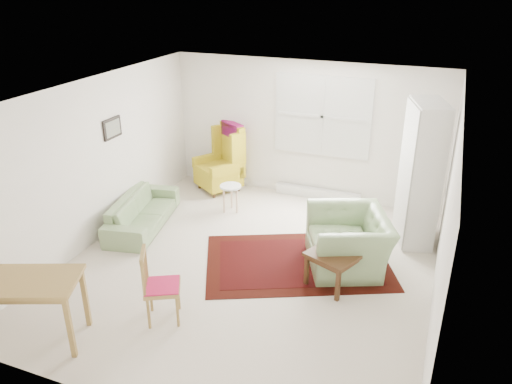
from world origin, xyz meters
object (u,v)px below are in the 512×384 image
(sofa, at_px, (142,206))
(cabinet, at_px, (421,174))
(wingback_chair, at_px, (218,158))
(stool, at_px, (231,198))
(armchair, at_px, (349,236))
(coffee_table, at_px, (334,268))
(desk_chair, at_px, (162,286))
(desk, at_px, (24,311))

(sofa, bearing_deg, cabinet, -86.16)
(wingback_chair, distance_m, stool, 1.06)
(wingback_chair, height_order, cabinet, cabinet)
(wingback_chair, bearing_deg, armchair, 1.53)
(sofa, xyz_separation_m, armchair, (3.40, 0.04, 0.11))
(armchair, xyz_separation_m, coffee_table, (-0.07, -0.56, -0.22))
(stool, xyz_separation_m, cabinet, (3.07, 0.14, 0.85))
(sofa, distance_m, armchair, 3.40)
(sofa, xyz_separation_m, coffee_table, (3.33, -0.52, -0.11))
(armchair, xyz_separation_m, stool, (-2.27, 1.00, -0.22))
(sofa, distance_m, desk_chair, 2.54)
(desk_chair, bearing_deg, sofa, 11.03)
(sofa, xyz_separation_m, cabinet, (4.20, 1.18, 0.74))
(armchair, relative_size, stool, 2.44)
(wingback_chair, height_order, stool, wingback_chair)
(desk, bearing_deg, stool, 78.89)
(wingback_chair, height_order, coffee_table, wingback_chair)
(sofa, relative_size, cabinet, 0.81)
(coffee_table, bearing_deg, desk_chair, -140.03)
(wingback_chair, distance_m, desk, 4.71)
(desk_chair, bearing_deg, coffee_table, -77.84)
(armchair, bearing_deg, cabinet, 121.18)
(wingback_chair, relative_size, cabinet, 0.59)
(sofa, height_order, desk_chair, desk_chair)
(wingback_chair, xyz_separation_m, desk_chair, (1.07, -3.79, -0.17))
(sofa, height_order, armchair, armchair)
(armchair, xyz_separation_m, desk, (-3.04, -2.92, -0.06))
(cabinet, height_order, desk, cabinet)
(cabinet, bearing_deg, armchair, -142.02)
(wingback_chair, xyz_separation_m, coffee_table, (2.81, -2.34, -0.39))
(cabinet, relative_size, desk_chair, 2.31)
(sofa, relative_size, stool, 3.59)
(stool, distance_m, desk, 4.00)
(cabinet, distance_m, desk, 5.63)
(armchair, bearing_deg, desk, -69.65)
(stool, bearing_deg, desk, -101.11)
(wingback_chair, xyz_separation_m, stool, (0.60, -0.78, -0.40))
(stool, relative_size, desk, 0.38)
(sofa, xyz_separation_m, desk_chair, (1.59, -1.97, 0.12))
(wingback_chair, height_order, desk_chair, wingback_chair)
(coffee_table, bearing_deg, cabinet, 62.79)
(armchair, bearing_deg, desk_chair, -65.37)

